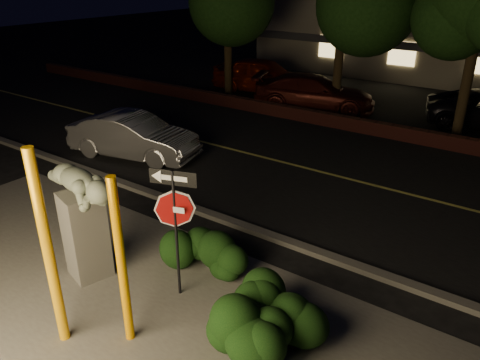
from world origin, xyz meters
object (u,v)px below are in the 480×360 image
signpost (175,209)px  silver_sedan (133,136)px  yellow_pole_right (122,264)px  parked_car_darkred (314,93)px  parked_car_red (263,75)px  yellow_pole_left (48,252)px  sculpture (82,210)px

signpost → silver_sedan: bearing=124.0°
yellow_pole_right → parked_car_darkred: 14.67m
yellow_pole_right → silver_sedan: yellow_pole_right is taller
signpost → parked_car_red: size_ratio=0.52×
parked_car_darkred → yellow_pole_left: bearing=173.4°
signpost → yellow_pole_right: bearing=-104.6°
yellow_pole_left → parked_car_darkred: size_ratio=0.66×
yellow_pole_left → yellow_pole_right: (0.89, 0.63, -0.22)m
signpost → sculpture: bearing=178.2°
signpost → parked_car_red: (-7.30, 14.18, -0.97)m
yellow_pole_left → sculpture: (-1.06, 1.40, -0.21)m
signpost → parked_car_darkred: size_ratio=0.49×
parked_car_darkred → sculpture: bearing=170.2°
yellow_pole_right → parked_car_red: size_ratio=0.60×
yellow_pole_right → parked_car_darkred: (-3.90, 14.12, -0.73)m
yellow_pole_left → parked_car_darkred: 15.08m
sculpture → parked_car_red: bearing=125.8°
yellow_pole_left → sculpture: yellow_pole_left is taller
parked_car_darkred → signpost: bearing=178.4°
yellow_pole_right → parked_car_darkred: yellow_pole_right is taller
sculpture → parked_car_red: (-5.47, 14.75, -0.65)m
yellow_pole_left → parked_car_darkred: yellow_pole_left is taller
yellow_pole_left → parked_car_red: yellow_pole_left is taller
signpost → silver_sedan: (-5.95, 4.44, -1.10)m
signpost → parked_car_darkred: (-3.79, 12.78, -1.06)m
yellow_pole_left → silver_sedan: size_ratio=0.80×
sculpture → silver_sedan: size_ratio=0.57×
silver_sedan → parked_car_darkred: 8.61m
yellow_pole_right → parked_car_red: (-7.41, 15.52, -0.64)m
yellow_pole_right → parked_car_darkred: size_ratio=0.57×
sculpture → parked_car_darkred: bearing=113.8°
parked_car_red → silver_sedan: bearing=176.5°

